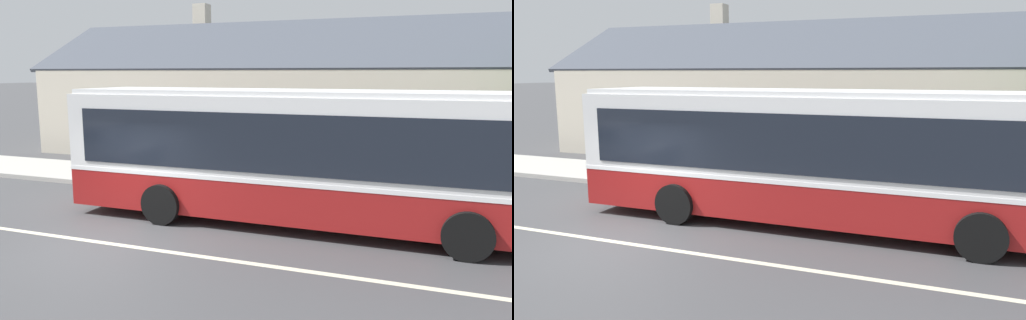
# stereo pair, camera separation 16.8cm
# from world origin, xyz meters

# --- Properties ---
(ground_plane) EXTENTS (300.00, 300.00, 0.00)m
(ground_plane) POSITION_xyz_m (0.00, 0.00, 0.00)
(ground_plane) COLOR #424244
(sidewalk_far) EXTENTS (60.00, 3.00, 0.15)m
(sidewalk_far) POSITION_xyz_m (0.00, 6.00, 0.07)
(sidewalk_far) COLOR #ADAAA3
(sidewalk_far) RESTS_ON ground
(lane_divider_stripe) EXTENTS (60.00, 0.16, 0.01)m
(lane_divider_stripe) POSITION_xyz_m (0.00, 0.00, 0.00)
(lane_divider_stripe) COLOR beige
(lane_divider_stripe) RESTS_ON ground
(community_building) EXTENTS (26.42, 8.93, 7.06)m
(community_building) POSITION_xyz_m (2.29, 13.87, 2.03)
(community_building) COLOR beige
(community_building) RESTS_ON ground
(transit_bus) EXTENTS (11.88, 2.79, 3.25)m
(transit_bus) POSITION_xyz_m (3.79, 2.90, 1.75)
(transit_bus) COLOR maroon
(transit_bus) RESTS_ON ground
(bench_by_building) EXTENTS (1.63, 0.51, 0.94)m
(bench_by_building) POSITION_xyz_m (-2.41, 5.38, 0.57)
(bench_by_building) COLOR brown
(bench_by_building) RESTS_ON sidewalk_far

